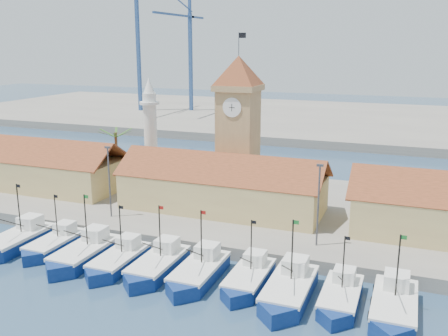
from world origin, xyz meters
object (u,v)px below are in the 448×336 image
at_px(clock_tower, 238,124).
at_px(minaret, 151,131).
at_px(boat_0, 16,242).
at_px(boat_5, 198,274).

relative_size(clock_tower, minaret, 1.39).
bearing_deg(boat_0, boat_5, 0.13).
bearing_deg(clock_tower, boat_0, -128.00).
height_order(boat_5, clock_tower, clock_tower).
bearing_deg(minaret, clock_tower, -7.61).
relative_size(boat_0, minaret, 0.63).
relative_size(boat_5, clock_tower, 0.43).
xyz_separation_m(boat_0, minaret, (3.44, 25.61, 8.92)).
bearing_deg(clock_tower, minaret, 172.39).
bearing_deg(boat_5, boat_0, -179.87).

